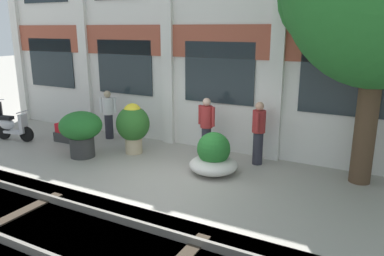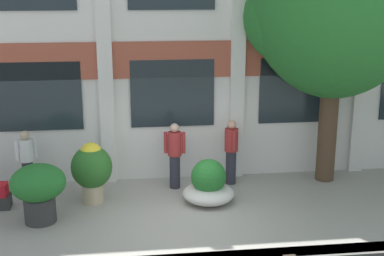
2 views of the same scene
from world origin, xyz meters
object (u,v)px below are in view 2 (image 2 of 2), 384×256
object	(u,v)px
broadleaf_tree	(336,1)
potted_plant_wide_bowl	(208,186)
potted_plant_fluted_column	(92,168)
potted_plant_glazed_jar	(38,188)
resident_by_doorway	(231,150)
resident_watching_tracks	(27,160)
resident_near_plants	(175,154)

from	to	relation	value
broadleaf_tree	potted_plant_wide_bowl	bearing A→B (deg)	-160.97
potted_plant_fluted_column	potted_plant_glazed_jar	distance (m)	1.41
resident_by_doorway	resident_watching_tracks	bearing A→B (deg)	-7.70
potted_plant_fluted_column	resident_watching_tracks	xyz separation A→B (m)	(-1.58, 0.81, -0.01)
broadleaf_tree	potted_plant_glazed_jar	bearing A→B (deg)	-166.05
broadleaf_tree	resident_by_doorway	bearing A→B (deg)	179.69
broadleaf_tree	potted_plant_fluted_column	distance (m)	6.97
broadleaf_tree	resident_watching_tracks	distance (m)	8.31
broadleaf_tree	potted_plant_glazed_jar	size ratio (longest dim) A/B	5.55
resident_by_doorway	resident_watching_tracks	xyz separation A→B (m)	(-4.98, 0.01, -0.06)
resident_watching_tracks	resident_near_plants	world-z (taller)	resident_near_plants
potted_plant_wide_bowl	resident_watching_tracks	bearing A→B (deg)	165.01
resident_watching_tracks	resident_by_doorway	bearing A→B (deg)	62.14
potted_plant_wide_bowl	resident_near_plants	xyz separation A→B (m)	(-0.69, 1.00, 0.48)
resident_watching_tracks	potted_plant_glazed_jar	bearing A→B (deg)	-10.99
potted_plant_wide_bowl	resident_by_doorway	bearing A→B (deg)	56.44
potted_plant_glazed_jar	potted_plant_wide_bowl	bearing A→B (deg)	9.36
potted_plant_wide_bowl	resident_by_doorway	xyz separation A→B (m)	(0.74, 1.12, 0.48)
potted_plant_fluted_column	resident_by_doorway	bearing A→B (deg)	13.19
broadleaf_tree	resident_watching_tracks	bearing A→B (deg)	179.81
potted_plant_wide_bowl	resident_watching_tracks	distance (m)	4.41
resident_by_doorway	broadleaf_tree	bearing A→B (deg)	172.13
potted_plant_fluted_column	resident_watching_tracks	size ratio (longest dim) A/B	0.93
potted_plant_wide_bowl	resident_near_plants	distance (m)	1.30
potted_plant_fluted_column	resident_near_plants	bearing A→B (deg)	18.86
broadleaf_tree	resident_near_plants	world-z (taller)	broadleaf_tree
potted_plant_wide_bowl	resident_watching_tracks	size ratio (longest dim) A/B	0.77
resident_by_doorway	resident_near_plants	world-z (taller)	resident_by_doorway
potted_plant_fluted_column	resident_watching_tracks	bearing A→B (deg)	152.86
resident_near_plants	broadleaf_tree	bearing A→B (deg)	101.24
potted_plant_glazed_jar	resident_watching_tracks	bearing A→B (deg)	106.74
resident_near_plants	potted_plant_glazed_jar	bearing A→B (deg)	-52.35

